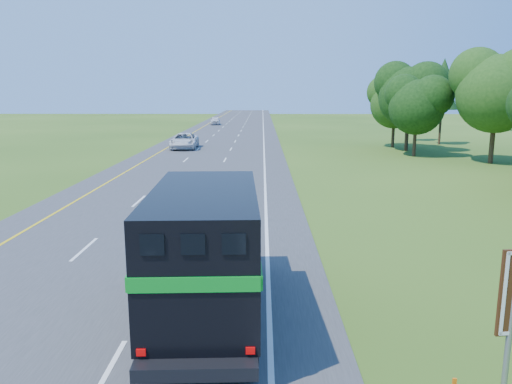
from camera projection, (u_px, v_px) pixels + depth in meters
road at (209, 156)px, 49.37m from camera, size 15.00×260.00×0.04m
lane_markings at (209, 156)px, 49.37m from camera, size 11.15×260.00×0.01m
horse_truck at (207, 248)px, 13.58m from camera, size 3.01×8.58×3.75m
white_suv at (184, 141)px, 55.70m from camera, size 3.07×6.26×1.71m
far_car at (215, 121)px, 97.15m from camera, size 2.16×4.65×1.54m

